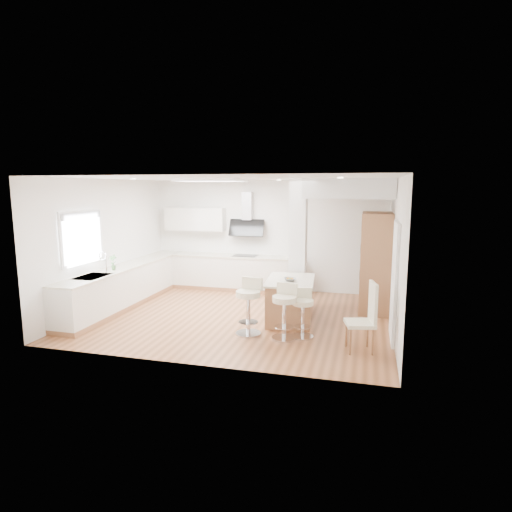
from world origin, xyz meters
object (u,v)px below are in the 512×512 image
(bar_stool_b, at_px, (285,308))
(bar_stool_c, at_px, (303,310))
(dining_chair, at_px, (366,315))
(peninsula, at_px, (290,300))
(bar_stool_a, at_px, (249,303))

(bar_stool_b, height_order, bar_stool_c, bar_stool_b)
(dining_chair, bearing_deg, peninsula, 125.47)
(bar_stool_b, distance_m, dining_chair, 1.40)
(peninsula, bearing_deg, bar_stool_a, -126.01)
(bar_stool_a, distance_m, bar_stool_b, 0.67)
(bar_stool_a, relative_size, bar_stool_c, 1.18)
(bar_stool_a, bearing_deg, peninsula, 70.12)
(peninsula, xyz_separation_m, dining_chair, (1.46, -1.28, 0.19))
(bar_stool_a, height_order, dining_chair, dining_chair)
(bar_stool_a, bearing_deg, dining_chair, 2.25)
(bar_stool_a, relative_size, bar_stool_b, 1.05)
(peninsula, height_order, bar_stool_b, bar_stool_b)
(bar_stool_a, distance_m, bar_stool_c, 0.97)
(peninsula, height_order, bar_stool_c, peninsula)
(bar_stool_c, distance_m, dining_chair, 1.16)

